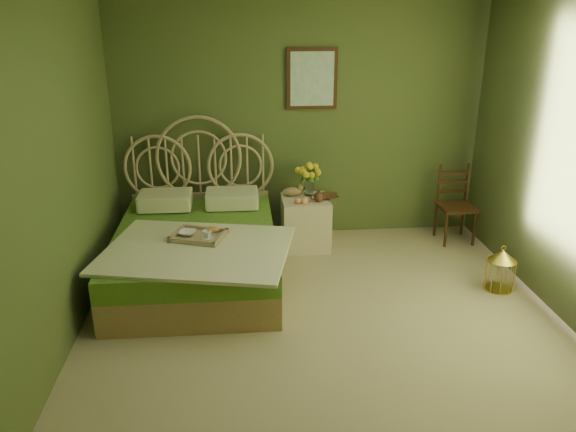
{
  "coord_description": "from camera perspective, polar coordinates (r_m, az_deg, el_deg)",
  "views": [
    {
      "loc": [
        -0.66,
        -3.78,
        2.49
      ],
      "look_at": [
        -0.24,
        1.0,
        0.67
      ],
      "focal_mm": 35.0,
      "sensor_mm": 36.0,
      "label": 1
    }
  ],
  "objects": [
    {
      "name": "floor",
      "position": [
        4.57,
        4.16,
        -12.3
      ],
      "size": [
        4.5,
        4.5,
        0.0
      ],
      "primitive_type": "plane",
      "color": "tan",
      "rests_on": "ground"
    },
    {
      "name": "wall_back",
      "position": [
        6.18,
        1.18,
        9.64
      ],
      "size": [
        4.0,
        0.0,
        4.0
      ],
      "primitive_type": "plane",
      "rotation": [
        1.57,
        0.0,
        0.0
      ],
      "color": "#50582E",
      "rests_on": "floor"
    },
    {
      "name": "wall_left",
      "position": [
        4.18,
        -23.53,
        2.46
      ],
      "size": [
        0.0,
        4.5,
        4.5
      ],
      "primitive_type": "plane",
      "rotation": [
        1.57,
        0.0,
        1.57
      ],
      "color": "#50582E",
      "rests_on": "floor"
    },
    {
      "name": "wall_art",
      "position": [
        6.1,
        2.45,
        13.75
      ],
      "size": [
        0.54,
        0.04,
        0.64
      ],
      "color": "#34180E",
      "rests_on": "wall_back"
    },
    {
      "name": "bed",
      "position": [
        5.44,
        -9.26,
        -3.22
      ],
      "size": [
        1.77,
        2.23,
        1.38
      ],
      "color": "tan",
      "rests_on": "floor"
    },
    {
      "name": "nightstand",
      "position": [
        6.05,
        1.83,
        0.04
      ],
      "size": [
        0.5,
        0.5,
        0.98
      ],
      "color": "beige",
      "rests_on": "floor"
    },
    {
      "name": "chair",
      "position": [
        6.48,
        16.58,
        1.66
      ],
      "size": [
        0.38,
        0.38,
        0.84
      ],
      "rotation": [
        0.0,
        0.0,
        0.02
      ],
      "color": "#34180E",
      "rests_on": "floor"
    },
    {
      "name": "birdcage",
      "position": [
        5.54,
        20.76,
        -5.17
      ],
      "size": [
        0.26,
        0.26,
        0.4
      ],
      "rotation": [
        0.0,
        0.0,
        0.07
      ],
      "color": "gold",
      "rests_on": "floor"
    },
    {
      "name": "book_lower",
      "position": [
        6.01,
        3.5,
        1.96
      ],
      "size": [
        0.22,
        0.25,
        0.02
      ],
      "primitive_type": "imported",
      "rotation": [
        0.0,
        0.0,
        0.42
      ],
      "color": "#381E0F",
      "rests_on": "nightstand"
    },
    {
      "name": "book_upper",
      "position": [
        6.0,
        3.5,
        2.15
      ],
      "size": [
        0.2,
        0.24,
        0.02
      ],
      "primitive_type": "imported",
      "rotation": [
        0.0,
        0.0,
        -0.25
      ],
      "color": "#472819",
      "rests_on": "nightstand"
    },
    {
      "name": "cereal_bowl",
      "position": [
        5.15,
        -10.16,
        -1.71
      ],
      "size": [
        0.18,
        0.18,
        0.04
      ],
      "primitive_type": "imported",
      "rotation": [
        0.0,
        0.0,
        -0.22
      ],
      "color": "white",
      "rests_on": "bed"
    },
    {
      "name": "coffee_cup",
      "position": [
        5.02,
        -8.23,
        -1.9
      ],
      "size": [
        0.11,
        0.11,
        0.08
      ],
      "primitive_type": "imported",
      "rotation": [
        0.0,
        0.0,
        0.34
      ],
      "color": "white",
      "rests_on": "bed"
    }
  ]
}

